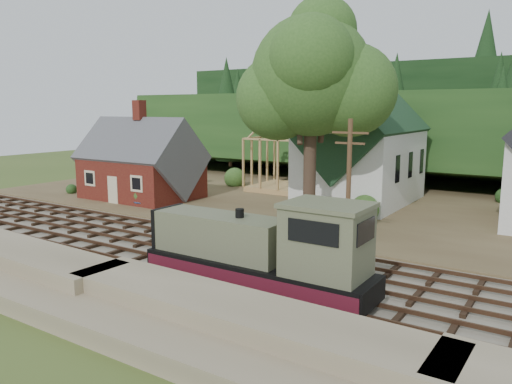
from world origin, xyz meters
The scene contains 16 objects.
ground centered at (0.00, 0.00, 0.00)m, with size 140.00×140.00×0.00m, color #384C1E.
embankment centered at (0.00, -8.50, 0.00)m, with size 64.00×5.00×1.60m, color #7F7259.
railroad_bed centered at (0.00, 0.00, 0.08)m, with size 64.00×11.00×0.16m, color #726B5B.
village_flat centered at (0.00, 18.00, 0.15)m, with size 64.00×26.00×0.30m, color brown.
hillside centered at (0.00, 42.00, 0.00)m, with size 70.00×28.00×8.00m, color #1E3F19.
ridge centered at (0.00, 58.00, 0.00)m, with size 80.00×20.00×12.00m, color black.
depot centered at (-16.00, 11.00, 3.21)m, with size 10.80×7.41×9.00m.
church centered at (2.00, 19.68, 5.18)m, with size 8.40×15.17×13.00m.
timber_frame centered at (-6.00, 22.00, 3.27)m, with size 8.20×6.20×6.99m.
lattice_tower centered at (-6.00, 28.00, 10.03)m, with size 3.20×3.20×12.12m.
big_tree centered at (2.17, 10.08, 10.22)m, with size 10.90×8.40×14.70m.
telegraph_pole_near centered at (7.00, 5.20, 4.25)m, with size 2.20×0.28×8.00m.
locomotive centered at (6.37, -3.00, 2.02)m, with size 11.26×2.81×4.53m.
car_blue centered at (-13.03, 9.20, 0.90)m, with size 1.41×3.51×1.20m, color #597EBF.
car_green centered at (-21.58, 11.25, 0.85)m, with size 1.17×3.36×1.11m, color #78A471.
patio_set centered at (-18.95, 8.88, 2.18)m, with size 1.99×1.99×2.21m.
Camera 1 is at (18.19, -21.75, 8.60)m, focal length 35.00 mm.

